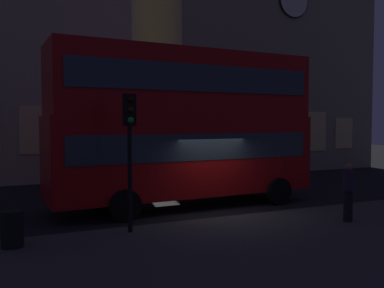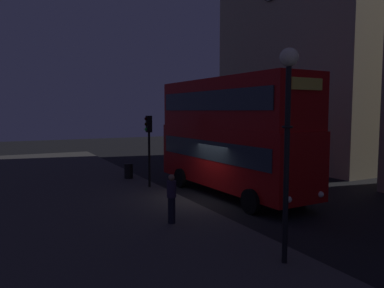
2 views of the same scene
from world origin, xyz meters
name	(u,v)px [view 1 (image 1 of 2)]	position (x,y,z in m)	size (l,w,h in m)	color
ground_plane	(215,214)	(0.00, 0.00, 0.00)	(80.00, 80.00, 0.00)	black
sidewalk_slab	(331,261)	(0.00, -5.42, 0.06)	(44.00, 8.96, 0.12)	#423F3D
building_plain_facade	(247,52)	(9.38, 13.29, 8.05)	(14.00, 9.78, 16.10)	gray
double_decker_bus	(184,122)	(-0.48, 1.57, 3.09)	(9.83, 3.22, 5.57)	#B20F0F
traffic_light_near_kerb	(130,133)	(-3.37, -1.54, 2.79)	(0.33, 0.37, 3.70)	black
pedestrian	(348,191)	(2.85, -3.04, 1.02)	(0.33, 0.33, 1.74)	black
litter_bin	(12,229)	(-6.29, -1.73, 0.55)	(0.51, 0.51, 0.86)	black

